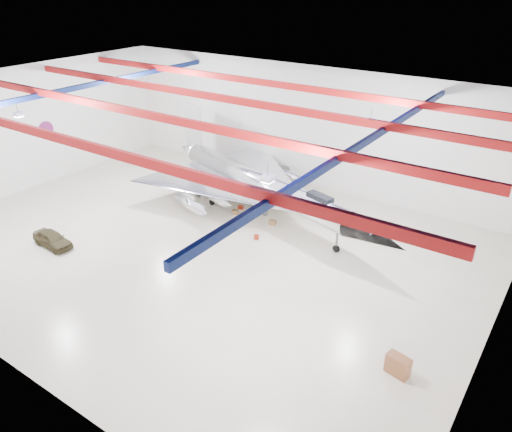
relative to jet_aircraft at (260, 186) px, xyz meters
The scene contains 16 objects.
floor 7.74m from the jet_aircraft, 94.46° to the right, with size 40.00×40.00×0.00m, color #BCB495.
wall_back 8.29m from the jet_aircraft, 94.27° to the left, with size 40.00×40.00×0.00m, color silver.
wall_left 22.07m from the jet_aircraft, 160.36° to the right, with size 30.00×30.00×0.00m, color silver.
wall_right 21.00m from the jet_aircraft, 20.70° to the right, with size 30.00×30.00×0.00m, color silver.
ceiling 11.34m from the jet_aircraft, 94.46° to the right, with size 40.00×40.00×0.00m, color #0A0F38.
ceiling_structure 10.84m from the jet_aircraft, 94.46° to the right, with size 39.50×29.50×1.08m.
wall_roundel 21.36m from the jet_aircraft, 165.40° to the right, with size 1.50×1.50×0.10m, color #B21414.
jet_aircraft is the anchor object (origin of this frame).
jeep 16.49m from the jet_aircraft, 124.66° to the right, with size 1.42×3.53×1.20m, color #37301B.
desk 20.02m from the jet_aircraft, 35.51° to the right, with size 1.22×0.61×1.12m, color brown.
toolbox_red 2.85m from the jet_aircraft, 165.58° to the right, with size 0.43×0.35×0.30m, color maroon.
parts_bin 3.32m from the jet_aircraft, 32.54° to the right, with size 0.53×0.42×0.37m, color olive.
crate_small 6.75m from the jet_aircraft, behind, with size 0.39×0.31×0.27m, color #59595B.
tool_chest 5.22m from the jet_aircraft, 59.47° to the right, with size 0.37×0.37×0.34m, color maroon.
oil_barrel 3.07m from the jet_aircraft, 135.55° to the right, with size 0.50×0.40×0.35m, color olive.
spares_box 2.31m from the jet_aircraft, 21.17° to the right, with size 0.39×0.39×0.35m, color #59595B.
Camera 1 is at (21.77, -23.98, 18.44)m, focal length 35.00 mm.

